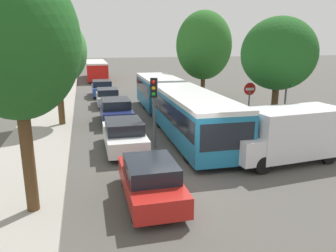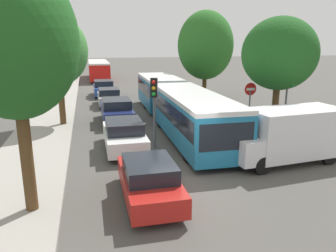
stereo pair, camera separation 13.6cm
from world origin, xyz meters
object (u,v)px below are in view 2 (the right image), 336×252
at_px(queued_car_blue, 104,88).
at_px(queued_car_navy, 117,110).
at_px(queued_car_red, 149,180).
at_px(no_entry_sign, 250,100).
at_px(articulated_bus, 176,102).
at_px(white_van, 289,134).
at_px(tree_left_near, 14,42).
at_px(traffic_light, 154,97).
at_px(queued_car_silver, 109,97).
at_px(direction_sign_post, 287,90).
at_px(tree_right_mid, 205,47).
at_px(tree_right_near, 280,56).
at_px(tree_left_mid, 58,51).
at_px(queued_car_white, 124,135).
at_px(city_bus_rear, 98,69).

bearing_deg(queued_car_blue, queued_car_navy, -178.53).
height_order(queued_car_red, no_entry_sign, no_entry_sign).
height_order(articulated_bus, white_van, articulated_bus).
xyz_separation_m(articulated_bus, no_entry_sign, (3.57, -2.78, 0.44)).
bearing_deg(tree_left_near, traffic_light, 47.30).
distance_m(traffic_light, tree_left_near, 7.57).
bearing_deg(articulated_bus, queued_car_navy, -110.22).
relative_size(queued_car_silver, no_entry_sign, 1.43).
bearing_deg(direction_sign_post, queued_car_red, 44.74).
height_order(white_van, tree_right_mid, tree_right_mid).
height_order(queued_car_navy, tree_right_near, tree_right_near).
xyz_separation_m(articulated_bus, queued_car_silver, (-3.60, 7.31, -0.72)).
xyz_separation_m(queued_car_blue, tree_left_mid, (-3.08, -11.14, 3.74)).
xyz_separation_m(queued_car_white, tree_right_near, (8.50, 0.80, 3.56)).
distance_m(queued_car_silver, tree_right_mid, 9.77).
height_order(queued_car_navy, no_entry_sign, no_entry_sign).
distance_m(articulated_bus, tree_right_mid, 11.01).
xyz_separation_m(queued_car_silver, white_van, (6.55, -14.90, 0.53)).
xyz_separation_m(queued_car_white, queued_car_navy, (0.17, 5.72, 0.03)).
xyz_separation_m(articulated_bus, traffic_light, (-2.24, -4.39, 1.07)).
bearing_deg(direction_sign_post, queued_car_blue, -50.49).
distance_m(queued_car_navy, tree_right_near, 10.30).
bearing_deg(direction_sign_post, tree_left_near, 36.25).
relative_size(queued_car_silver, direction_sign_post, 1.12).
xyz_separation_m(traffic_light, tree_right_mid, (7.43, 13.59, 2.06)).
relative_size(queued_car_navy, tree_left_near, 0.61).
bearing_deg(queued_car_white, no_entry_sign, -77.76).
bearing_deg(white_van, direction_sign_post, -125.37).
height_order(city_bus_rear, tree_right_mid, tree_right_mid).
bearing_deg(tree_left_near, tree_right_mid, 56.92).
bearing_deg(tree_right_mid, city_bus_rear, 115.89).
height_order(queued_car_silver, direction_sign_post, direction_sign_post).
height_order(articulated_bus, queued_car_white, articulated_bus).
distance_m(city_bus_rear, direction_sign_post, 32.63).
bearing_deg(no_entry_sign, city_bus_rear, -166.57).
bearing_deg(queued_car_silver, white_van, -155.91).
bearing_deg(articulated_bus, tree_left_mid, -98.60).
height_order(queued_car_navy, queued_car_silver, queued_car_navy).
distance_m(direction_sign_post, tree_left_mid, 13.09).
relative_size(queued_car_white, queued_car_silver, 1.05).
height_order(queued_car_navy, white_van, white_van).
height_order(white_van, traffic_light, traffic_light).
bearing_deg(tree_right_mid, white_van, -97.58).
distance_m(no_entry_sign, tree_left_mid, 11.44).
bearing_deg(city_bus_rear, queued_car_red, -179.45).
xyz_separation_m(queued_car_navy, direction_sign_post, (8.50, -5.54, 1.78)).
bearing_deg(tree_right_mid, tree_left_mid, -146.40).
xyz_separation_m(queued_car_blue, no_entry_sign, (7.31, -15.14, 1.12)).
bearing_deg(queued_car_blue, tree_right_mid, -109.18).
relative_size(city_bus_rear, queued_car_navy, 2.62).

